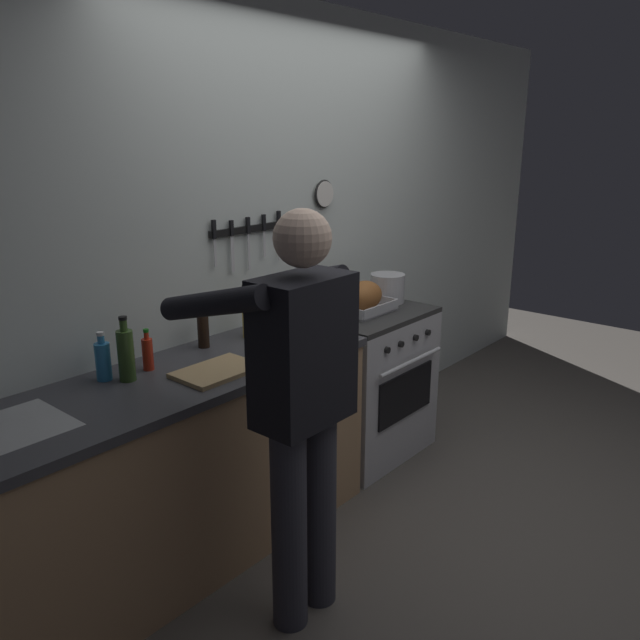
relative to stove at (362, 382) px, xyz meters
name	(u,v)px	position (x,y,z in m)	size (l,w,h in m)	color
ground_plane	(490,523)	(-0.22, -0.99, -0.45)	(8.00, 8.00, 0.00)	#4C4742
wall_back	(293,242)	(-0.22, 0.36, 0.85)	(6.00, 0.13, 2.60)	silver
counter_block	(170,471)	(-1.43, 0.00, 0.01)	(2.03, 0.65, 0.90)	tan
stove	(362,382)	(0.00, 0.00, 0.00)	(0.76, 0.67, 0.90)	#BCBCC1
person_cook	(299,396)	(-1.28, -0.65, 0.50)	(0.51, 0.63, 1.66)	#383842
roasting_pan	(364,298)	(-0.03, -0.02, 0.53)	(0.35, 0.26, 0.19)	#B7B7BC
stock_pot	(387,288)	(0.26, 0.01, 0.54)	(0.21, 0.21, 0.18)	#B7B7BC
cutting_board	(217,371)	(-1.24, -0.12, 0.46)	(0.36, 0.24, 0.02)	tan
bottle_cooking_oil	(248,315)	(-0.79, 0.14, 0.57)	(0.07, 0.07, 0.28)	gold
bottle_soy_sauce	(203,330)	(-1.04, 0.20, 0.54)	(0.06, 0.06, 0.21)	black
bottle_dish_soap	(103,360)	(-1.60, 0.18, 0.54)	(0.06, 0.06, 0.21)	#338CCC
bottle_vinegar	(275,317)	(-0.68, 0.06, 0.55)	(0.06, 0.06, 0.23)	#997F4C
bottle_hot_sauce	(148,353)	(-1.41, 0.14, 0.53)	(0.05, 0.05, 0.19)	red
bottle_olive_oil	(126,354)	(-1.54, 0.10, 0.57)	(0.07, 0.07, 0.28)	#385623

